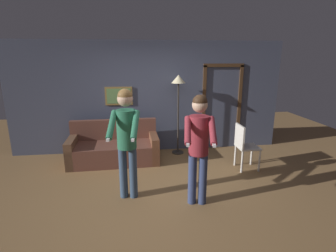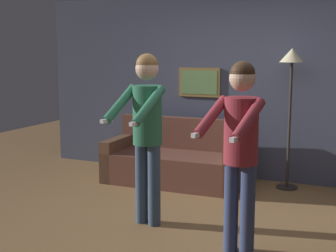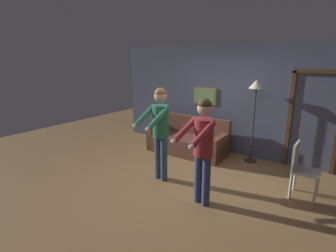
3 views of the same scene
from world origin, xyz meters
name	(u,v)px [view 3 (image 3 of 3)]	position (x,y,z in m)	size (l,w,h in m)	color
ground_plane	(184,183)	(0.00, 0.00, 0.00)	(12.00, 12.00, 0.00)	olive
back_wall_assembly	(232,101)	(0.02, 2.12, 1.30)	(6.40, 0.10, 2.60)	#464C63
couch	(188,142)	(-0.82, 1.49, 0.28)	(1.92, 0.90, 0.87)	brown
torchiere_lamp	(256,95)	(0.65, 1.81, 1.52)	(0.32, 0.32, 1.84)	#332D28
person_standing_left	(160,125)	(-0.48, -0.11, 1.09)	(0.50, 0.70, 1.78)	#364D69
person_standing_right	(203,142)	(0.58, -0.44, 1.04)	(0.51, 0.70, 1.72)	navy
dining_chair_distant	(301,167)	(1.82, 0.74, 0.53)	(0.42, 0.42, 0.93)	silver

